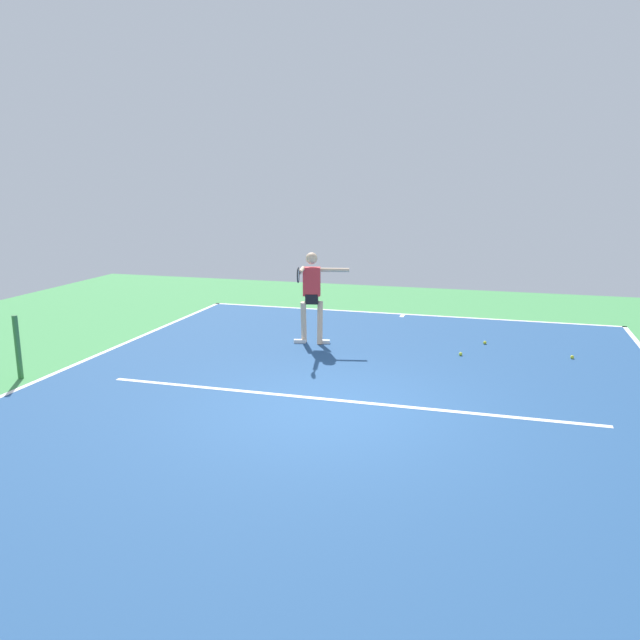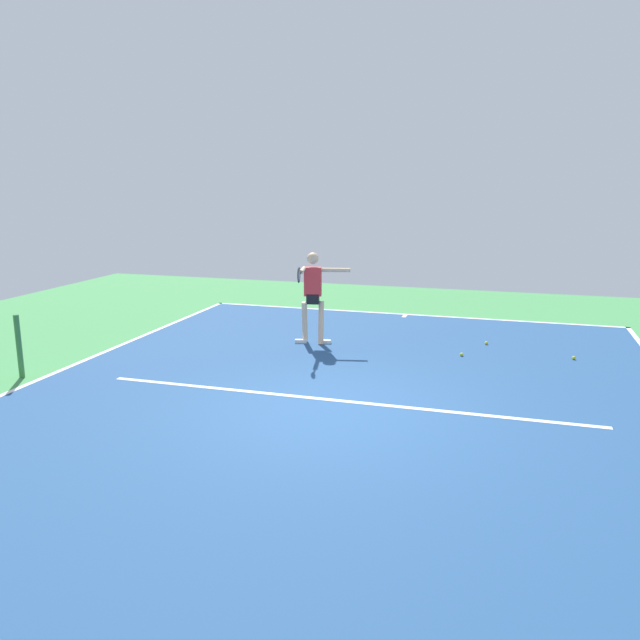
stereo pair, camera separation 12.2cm
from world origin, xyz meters
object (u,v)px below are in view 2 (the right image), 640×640
object	(u,v)px
tennis_player	(313,291)
tennis_ball_near_player	(462,354)
net_post	(19,346)
tennis_ball_by_baseline	(574,358)
tennis_ball_centre_court	(486,343)

from	to	relation	value
tennis_player	tennis_ball_near_player	bearing A→B (deg)	166.29
net_post	tennis_ball_by_baseline	bearing A→B (deg)	-157.04
tennis_player	tennis_ball_centre_court	distance (m)	3.63
tennis_ball_centre_court	tennis_ball_by_baseline	size ratio (longest dim) A/B	1.00
tennis_player	tennis_ball_by_baseline	world-z (taller)	tennis_player
net_post	tennis_ball_by_baseline	xyz separation A→B (m)	(-8.93, -3.78, -0.50)
net_post	tennis_player	size ratio (longest dim) A/B	0.58
tennis_ball_by_baseline	tennis_player	bearing A→B (deg)	3.00
tennis_ball_near_player	tennis_ball_centre_court	xyz separation A→B (m)	(-0.41, -1.00, 0.00)
tennis_ball_centre_court	tennis_ball_near_player	bearing A→B (deg)	67.59
tennis_ball_near_player	tennis_ball_centre_court	size ratio (longest dim) A/B	1.00
net_post	tennis_ball_by_baseline	distance (m)	9.71
net_post	tennis_ball_near_player	bearing A→B (deg)	-153.67
tennis_ball_near_player	tennis_ball_by_baseline	xyz separation A→B (m)	(-1.99, -0.35, 0.00)
net_post	tennis_ball_centre_court	distance (m)	8.60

